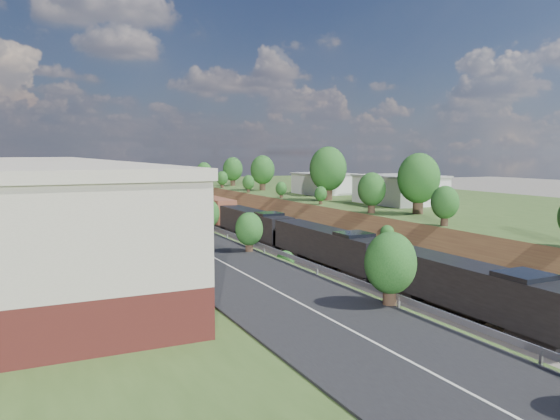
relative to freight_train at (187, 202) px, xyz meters
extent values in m
cube|color=#3A5422|center=(30.40, -33.46, -0.26)|extent=(44.00, 180.00, 5.00)
cube|color=brown|center=(-13.60, -33.46, -2.76)|extent=(10.00, 180.00, 10.00)
cube|color=brown|center=(8.40, -33.46, -2.76)|extent=(10.00, 180.00, 10.00)
cube|color=gray|center=(-5.20, -33.46, -2.67)|extent=(1.58, 180.00, 0.18)
cube|color=gray|center=(0.00, -33.46, -2.67)|extent=(1.58, 180.00, 0.18)
cube|color=black|center=(-18.10, -33.46, 2.29)|extent=(8.00, 180.00, 0.10)
cube|color=#99999E|center=(-14.00, -33.46, 2.79)|extent=(0.06, 171.00, 0.30)
cube|color=#933730|center=(-30.60, -55.46, 3.34)|extent=(14.00, 62.00, 2.20)
cube|color=beige|center=(-30.60, -55.46, 6.59)|extent=(14.00, 62.00, 4.30)
cube|color=beige|center=(-30.60, -55.46, 8.99)|extent=(14.30, 62.30, 0.50)
cube|color=gray|center=(-14.10, 28.54, 0.34)|extent=(1.50, 8.00, 6.20)
cube|color=gray|center=(8.90, 28.54, 0.34)|extent=(1.50, 8.00, 6.20)
cube|color=gray|center=(-2.60, 28.54, 3.44)|extent=(24.00, 8.00, 1.00)
cube|color=gray|center=(-2.60, 24.54, 4.24)|extent=(24.00, 0.30, 0.80)
cube|color=gray|center=(-2.60, 32.54, 4.24)|extent=(24.00, 0.30, 0.80)
cube|color=silver|center=(20.90, -41.46, 4.24)|extent=(9.00, 12.00, 4.00)
cube|color=silver|center=(20.40, -19.46, 4.04)|extent=(8.00, 10.00, 3.60)
cylinder|color=#473323|center=(14.40, -53.46, 3.55)|extent=(1.30, 1.30, 2.62)
ellipsoid|color=#1D4E1B|center=(14.40, -53.46, 6.70)|extent=(5.25, 5.25, 6.30)
cylinder|color=#473323|center=(-14.40, -73.46, 2.85)|extent=(0.66, 0.66, 1.22)
ellipsoid|color=#1D4E1B|center=(-14.40, -73.46, 4.32)|extent=(2.45, 2.45, 2.94)
cube|color=black|center=(0.00, -83.21, -2.31)|extent=(2.40, 4.00, 0.90)
cube|color=black|center=(0.00, -76.32, -0.21)|extent=(3.29, 19.76, 3.31)
cube|color=black|center=(0.00, -81.71, 1.34)|extent=(3.23, 3.10, 0.90)
cube|color=black|center=(0.00, -55.56, -0.21)|extent=(3.29, 19.76, 3.31)
cube|color=black|center=(0.00, -34.80, -0.21)|extent=(3.29, 19.76, 3.31)
cube|color=brown|center=(0.00, 28.50, 0.11)|extent=(3.29, 104.82, 3.95)
imported|color=black|center=(-16.81, -55.87, 3.11)|extent=(3.41, 5.86, 1.54)
camera|label=1|loc=(-30.59, -107.08, 9.85)|focal=35.00mm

